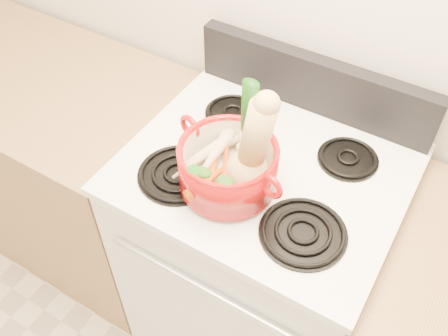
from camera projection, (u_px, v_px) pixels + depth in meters
The scene contains 22 objects.
stove_body at pixel (257, 259), 1.77m from camera, with size 0.76×0.65×0.92m, color silver.
cooktop at pixel (265, 169), 1.42m from camera, with size 0.78×0.67×0.03m, color white.
control_backsplash at pixel (314, 83), 1.51m from camera, with size 0.76×0.05×0.18m, color black.
oven_handle at pixel (202, 288), 1.34m from camera, with size 0.02×0.02×0.60m, color silver.
counter_left at pixel (39, 150), 2.15m from camera, with size 1.36×0.65×0.90m, color olive.
burner_front_left at pixel (178, 173), 1.37m from camera, with size 0.22×0.22×0.02m, color black.
burner_front_right at pixel (303, 232), 1.24m from camera, with size 0.22×0.22×0.02m, color black.
burner_back_left at pixel (233, 112), 1.55m from camera, with size 0.17×0.17×0.02m, color black.
burner_back_right at pixel (348, 158), 1.41m from camera, with size 0.17×0.17×0.02m, color black.
dutch_oven at pixel (228, 166), 1.29m from camera, with size 0.26×0.26×0.13m, color #9D0B0A.
pot_handle_left at pixel (190, 126), 1.33m from camera, with size 0.07×0.07×0.02m, color #9D0B0A.
pot_handle_right at pixel (271, 186), 1.19m from camera, with size 0.07×0.07×0.02m, color #9D0B0A.
squash at pixel (251, 145), 1.19m from camera, with size 0.12×0.12×0.29m, color #E4B774, non-canonical shape.
leek at pixel (249, 127), 1.24m from camera, with size 0.05×0.05×0.29m, color silver.
ginger at pixel (248, 150), 1.36m from camera, with size 0.07×0.05×0.04m, color tan.
parsnip_0 at pixel (216, 148), 1.36m from camera, with size 0.04×0.04×0.23m, color #EEE2C2.
parsnip_1 at pixel (200, 157), 1.33m from camera, with size 0.04×0.04×0.18m, color beige.
parsnip_2 at pixel (215, 153), 1.32m from camera, with size 0.05×0.05×0.21m, color beige.
parsnip_3 at pixel (205, 151), 1.33m from camera, with size 0.04×0.04×0.16m, color beige.
carrot_0 at pixel (212, 173), 1.31m from camera, with size 0.03×0.03×0.15m, color #C44909.
carrot_1 at pixel (210, 180), 1.28m from camera, with size 0.03×0.03×0.16m, color #B84109.
carrot_2 at pixel (226, 173), 1.29m from camera, with size 0.03×0.03×0.18m, color #D0410A.
Camera 1 is at (0.40, 0.52, 1.98)m, focal length 40.00 mm.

